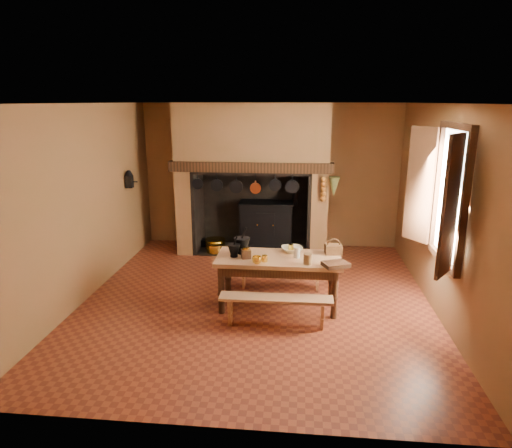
{
  "coord_description": "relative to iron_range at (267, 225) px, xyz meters",
  "views": [
    {
      "loc": [
        0.61,
        -6.16,
        2.83
      ],
      "look_at": [
        -0.04,
        0.3,
        1.07
      ],
      "focal_mm": 32.0,
      "sensor_mm": 36.0,
      "label": 1
    }
  ],
  "objects": [
    {
      "name": "wall_coffee_mill",
      "position": [
        -2.38,
        -0.9,
        1.03
      ],
      "size": [
        0.23,
        0.16,
        0.31
      ],
      "color": "black",
      "rests_on": "wall_left"
    },
    {
      "name": "coffee_grinder",
      "position": [
        -0.08,
        -2.74,
        0.33
      ],
      "size": [
        0.18,
        0.15,
        0.19
      ],
      "rotation": [
        0.0,
        0.0,
        0.3
      ],
      "color": "#3E2413",
      "rests_on": "work_table"
    },
    {
      "name": "herb_bunch",
      "position": [
        1.22,
        -0.66,
        0.9
      ],
      "size": [
        0.2,
        0.2,
        0.35
      ],
      "primitive_type": "cone",
      "rotation": [
        3.14,
        0.0,
        0.0
      ],
      "color": "#535A2B",
      "rests_on": "chimney_breast"
    },
    {
      "name": "floor",
      "position": [
        0.04,
        -2.45,
        -0.48
      ],
      "size": [
        5.5,
        5.5,
        0.0
      ],
      "primitive_type": "plane",
      "color": "maroon",
      "rests_on": "ground"
    },
    {
      "name": "hanging_pans",
      "position": [
        -0.3,
        -0.64,
        0.88
      ],
      "size": [
        1.92,
        0.29,
        0.27
      ],
      "color": "black",
      "rests_on": "chimney_breast"
    },
    {
      "name": "wicker_basket",
      "position": [
        1.13,
        -2.43,
        0.33
      ],
      "size": [
        0.25,
        0.19,
        0.23
      ],
      "rotation": [
        0.0,
        0.0,
        0.1
      ],
      "color": "#4D3017",
      "rests_on": "work_table"
    },
    {
      "name": "glass_jar",
      "position": [
        0.62,
        -2.65,
        0.34
      ],
      "size": [
        0.1,
        0.1,
        0.15
      ],
      "primitive_type": "cylinder",
      "rotation": [
        0.0,
        0.0,
        -0.23
      ],
      "color": "beige",
      "rests_on": "work_table"
    },
    {
      "name": "bench_back",
      "position": [
        0.37,
        -2.01,
        -0.19
      ],
      "size": [
        1.4,
        0.25,
        0.39
      ],
      "color": "#A5754B",
      "rests_on": "floor"
    },
    {
      "name": "back_wall",
      "position": [
        0.04,
        0.3,
        0.92
      ],
      "size": [
        5.0,
        0.02,
        2.8
      ],
      "primitive_type": "cube",
      "color": "brown",
      "rests_on": "floor"
    },
    {
      "name": "mortar_large",
      "position": [
        -0.15,
        -2.55,
        0.39
      ],
      "size": [
        0.23,
        0.23,
        0.39
      ],
      "rotation": [
        0.0,
        0.0,
        -0.07
      ],
      "color": "black",
      "rests_on": "work_table"
    },
    {
      "name": "wall_front",
      "position": [
        0.04,
        -5.2,
        0.92
      ],
      "size": [
        5.0,
        0.02,
        2.8
      ],
      "primitive_type": "cube",
      "color": "brown",
      "rests_on": "floor"
    },
    {
      "name": "chimney_breast",
      "position": [
        -0.26,
        -0.14,
        1.33
      ],
      "size": [
        2.95,
        0.96,
        2.8
      ],
      "color": "brown",
      "rests_on": "floor"
    },
    {
      "name": "iron_range",
      "position": [
        0.0,
        0.0,
        0.0
      ],
      "size": [
        1.12,
        0.55,
        1.6
      ],
      "color": "black",
      "rests_on": "floor"
    },
    {
      "name": "brass_mug_a",
      "position": [
        0.19,
        -2.85,
        0.3
      ],
      "size": [
        0.1,
        0.1,
        0.09
      ],
      "primitive_type": "cylinder",
      "rotation": [
        0.0,
        0.0,
        0.39
      ],
      "color": "gold",
      "rests_on": "work_table"
    },
    {
      "name": "wooden_tray",
      "position": [
        1.13,
        -2.94,
        0.29
      ],
      "size": [
        0.39,
        0.34,
        0.06
      ],
      "primitive_type": "cube",
      "rotation": [
        0.0,
        0.0,
        0.42
      ],
      "color": "#3E2413",
      "rests_on": "work_table"
    },
    {
      "name": "wall_left",
      "position": [
        -2.46,
        -2.45,
        0.92
      ],
      "size": [
        0.02,
        5.5,
        2.8
      ],
      "primitive_type": "cube",
      "color": "brown",
      "rests_on": "floor"
    },
    {
      "name": "ceiling",
      "position": [
        0.04,
        -2.45,
        2.32
      ],
      "size": [
        5.5,
        5.5,
        0.0
      ],
      "primitive_type": "plane",
      "rotation": [
        3.14,
        0.0,
        0.0
      ],
      "color": "silver",
      "rests_on": "back_wall"
    },
    {
      "name": "brass_cup",
      "position": [
        0.09,
        -2.94,
        0.31
      ],
      "size": [
        0.17,
        0.17,
        0.1
      ],
      "primitive_type": "imported",
      "rotation": [
        0.0,
        0.0,
        -0.35
      ],
      "color": "gold",
      "rests_on": "work_table"
    },
    {
      "name": "mortar_small",
      "position": [
        -0.25,
        -2.7,
        0.36
      ],
      "size": [
        0.18,
        0.18,
        0.3
      ],
      "rotation": [
        0.0,
        0.0,
        -0.1
      ],
      "color": "black",
      "rests_on": "work_table"
    },
    {
      "name": "mixing_bowl",
      "position": [
        0.54,
        -2.41,
        0.3
      ],
      "size": [
        0.36,
        0.36,
        0.07
      ],
      "primitive_type": "imported",
      "rotation": [
        0.0,
        0.0,
        0.25
      ],
      "color": "beige",
      "rests_on": "work_table"
    },
    {
      "name": "brass_mug_b",
      "position": [
        0.53,
        -2.34,
        0.3
      ],
      "size": [
        0.09,
        0.09,
        0.09
      ],
      "primitive_type": "cylinder",
      "rotation": [
        0.0,
        0.0,
        0.15
      ],
      "color": "gold",
      "rests_on": "work_table"
    },
    {
      "name": "onion_string",
      "position": [
        1.04,
        -0.66,
        0.85
      ],
      "size": [
        0.12,
        0.1,
        0.46
      ],
      "primitive_type": null,
      "color": "#AE6620",
      "rests_on": "chimney_breast"
    },
    {
      "name": "work_table",
      "position": [
        0.37,
        -2.64,
        0.14
      ],
      "size": [
        1.72,
        0.76,
        0.74
      ],
      "color": "#A5754B",
      "rests_on": "floor"
    },
    {
      "name": "stoneware_crock",
      "position": [
        0.76,
        -2.9,
        0.33
      ],
      "size": [
        0.15,
        0.15,
        0.15
      ],
      "primitive_type": "cylinder",
      "rotation": [
        0.0,
        0.0,
        0.34
      ],
      "color": "brown",
      "rests_on": "work_table"
    },
    {
      "name": "hearth_pans",
      "position": [
        -1.01,
        -0.23,
        -0.39
      ],
      "size": [
        0.51,
        0.62,
        0.2
      ],
      "color": "gold",
      "rests_on": "floor"
    },
    {
      "name": "window",
      "position": [
        2.39,
        -2.85,
        1.22
      ],
      "size": [
        0.39,
        1.75,
        1.76
      ],
      "color": "white",
      "rests_on": "wall_right"
    },
    {
      "name": "bench_front",
      "position": [
        0.37,
        -3.23,
        -0.18
      ],
      "size": [
        1.46,
        0.25,
        0.41
      ],
      "color": "#A5754B",
      "rests_on": "floor"
    },
    {
      "name": "wall_right",
      "position": [
        2.54,
        -2.45,
        0.92
      ],
      "size": [
        0.02,
        5.5,
        2.8
      ],
      "primitive_type": "cube",
      "color": "brown",
      "rests_on": "floor"
    }
  ]
}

